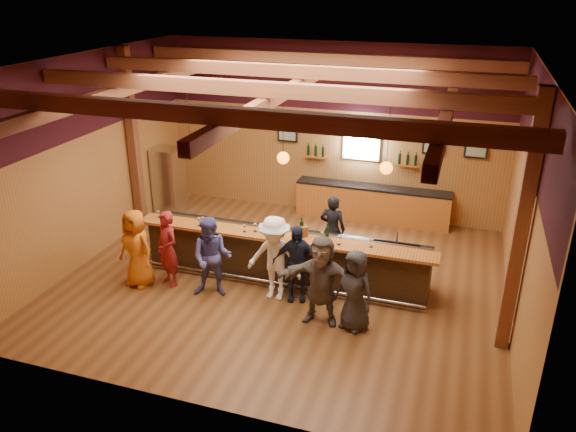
{
  "coord_description": "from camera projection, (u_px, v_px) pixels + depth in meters",
  "views": [
    {
      "loc": [
        3.33,
        -9.91,
        5.95
      ],
      "look_at": [
        0.0,
        0.3,
        1.35
      ],
      "focal_mm": 35.0,
      "sensor_mm": 36.0,
      "label": 1
    }
  ],
  "objects": [
    {
      "name": "bottle_a",
      "position": [
        302.0,
        228.0,
        11.32
      ],
      "size": [
        0.08,
        0.08,
        0.39
      ],
      "color": "black",
      "rests_on": "bar_counter"
    },
    {
      "name": "framed_pictures",
      "position": [
        396.0,
        143.0,
        14.09
      ],
      "size": [
        5.35,
        0.05,
        0.45
      ],
      "color": "black",
      "rests_on": "room"
    },
    {
      "name": "customer_brown",
      "position": [
        321.0,
        280.0,
        10.18
      ],
      "size": [
        1.63,
        0.56,
        1.74
      ],
      "primitive_type": "imported",
      "rotation": [
        0.0,
        0.0,
        0.03
      ],
      "color": "#5D534A",
      "rests_on": "ground"
    },
    {
      "name": "back_bar_cabinet",
      "position": [
        372.0,
        203.0,
        14.67
      ],
      "size": [
        4.0,
        0.52,
        0.95
      ],
      "color": "#9C531C",
      "rests_on": "ground"
    },
    {
      "name": "wine_shelves",
      "position": [
        360.0,
        158.0,
        14.47
      ],
      "size": [
        3.0,
        0.18,
        0.3
      ],
      "color": "#9C531C",
      "rests_on": "room"
    },
    {
      "name": "customer_orange",
      "position": [
        137.0,
        248.0,
        11.45
      ],
      "size": [
        0.91,
        0.69,
        1.67
      ],
      "primitive_type": "imported",
      "rotation": [
        0.0,
        0.0,
        -0.21
      ],
      "color": "#CB6313",
      "rests_on": "ground"
    },
    {
      "name": "room",
      "position": [
        284.0,
        131.0,
        10.73
      ],
      "size": [
        9.04,
        9.0,
        4.52
      ],
      "color": "brown",
      "rests_on": "ground"
    },
    {
      "name": "glass_g",
      "position": [
        339.0,
        238.0,
        10.93
      ],
      "size": [
        0.09,
        0.09,
        0.2
      ],
      "color": "silver",
      "rests_on": "bar_counter"
    },
    {
      "name": "customer_redvest",
      "position": [
        168.0,
        249.0,
        11.47
      ],
      "size": [
        0.7,
        0.62,
        1.62
      ],
      "primitive_type": "imported",
      "rotation": [
        0.0,
        0.0,
        -0.49
      ],
      "color": "maroon",
      "rests_on": "ground"
    },
    {
      "name": "bartender",
      "position": [
        332.0,
        229.0,
        12.43
      ],
      "size": [
        0.58,
        0.38,
        1.58
      ],
      "primitive_type": "imported",
      "rotation": [
        0.0,
        0.0,
        3.13
      ],
      "color": "black",
      "rests_on": "ground"
    },
    {
      "name": "bottle_b",
      "position": [
        327.0,
        233.0,
        11.18
      ],
      "size": [
        0.07,
        0.07,
        0.34
      ],
      "color": "black",
      "rests_on": "bar_counter"
    },
    {
      "name": "customer_white",
      "position": [
        275.0,
        258.0,
        10.95
      ],
      "size": [
        1.19,
        0.75,
        1.75
      ],
      "primitive_type": "imported",
      "rotation": [
        0.0,
        0.0,
        -0.09
      ],
      "color": "white",
      "rests_on": "ground"
    },
    {
      "name": "stainless_fridge",
      "position": [
        169.0,
        181.0,
        15.04
      ],
      "size": [
        0.7,
        0.7,
        1.8
      ],
      "primitive_type": "cube",
      "color": "silver",
      "rests_on": "ground"
    },
    {
      "name": "glass_a",
      "position": [
        158.0,
        212.0,
        12.17
      ],
      "size": [
        0.08,
        0.08,
        0.17
      ],
      "color": "silver",
      "rests_on": "bar_counter"
    },
    {
      "name": "glass_h",
      "position": [
        372.0,
        241.0,
        10.82
      ],
      "size": [
        0.09,
        0.09,
        0.19
      ],
      "color": "silver",
      "rests_on": "bar_counter"
    },
    {
      "name": "glass_e",
      "position": [
        255.0,
        225.0,
        11.49
      ],
      "size": [
        0.09,
        0.09,
        0.19
      ],
      "color": "silver",
      "rests_on": "bar_counter"
    },
    {
      "name": "bar_counter",
      "position": [
        287.0,
        255.0,
        11.87
      ],
      "size": [
        6.3,
        1.07,
        1.11
      ],
      "color": "black",
      "rests_on": "ground"
    },
    {
      "name": "glass_f",
      "position": [
        322.0,
        234.0,
        11.11
      ],
      "size": [
        0.08,
        0.08,
        0.19
      ],
      "color": "silver",
      "rests_on": "bar_counter"
    },
    {
      "name": "window",
      "position": [
        362.0,
        142.0,
        14.36
      ],
      "size": [
        0.95,
        0.09,
        0.95
      ],
      "color": "silver",
      "rests_on": "room"
    },
    {
      "name": "customer_navy",
      "position": [
        296.0,
        263.0,
        10.93
      ],
      "size": [
        1.01,
        0.62,
        1.6
      ],
      "primitive_type": "imported",
      "rotation": [
        0.0,
        0.0,
        0.27
      ],
      "color": "#191F33",
      "rests_on": "ground"
    },
    {
      "name": "ice_bucket",
      "position": [
        303.0,
        231.0,
        11.31
      ],
      "size": [
        0.2,
        0.2,
        0.22
      ],
      "primitive_type": "cylinder",
      "color": "brown",
      "rests_on": "bar_counter"
    },
    {
      "name": "glass_c",
      "position": [
        203.0,
        219.0,
        11.81
      ],
      "size": [
        0.08,
        0.08,
        0.18
      ],
      "color": "silver",
      "rests_on": "bar_counter"
    },
    {
      "name": "customer_dark",
      "position": [
        355.0,
        290.0,
        10.03
      ],
      "size": [
        0.89,
        0.75,
        1.55
      ],
      "primitive_type": "imported",
      "rotation": [
        0.0,
        0.0,
        -0.41
      ],
      "color": "#2A2A2D",
      "rests_on": "ground"
    },
    {
      "name": "customer_denim",
      "position": [
        212.0,
        257.0,
        11.07
      ],
      "size": [
        0.93,
        0.79,
        1.67
      ],
      "primitive_type": "imported",
      "rotation": [
        0.0,
        0.0,
        0.21
      ],
      "color": "#474A8F",
      "rests_on": "ground"
    },
    {
      "name": "glass_d",
      "position": [
        244.0,
        226.0,
        11.49
      ],
      "size": [
        0.08,
        0.08,
        0.17
      ],
      "color": "silver",
      "rests_on": "bar_counter"
    },
    {
      "name": "pendant_lights",
      "position": [
        283.0,
        158.0,
        10.88
      ],
      "size": [
        4.24,
        0.24,
        1.37
      ],
      "color": "black",
      "rests_on": "room"
    },
    {
      "name": "glass_b",
      "position": [
        199.0,
        220.0,
        11.75
      ],
      "size": [
        0.09,
        0.09,
        0.2
      ],
      "color": "silver",
      "rests_on": "bar_counter"
    }
  ]
}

